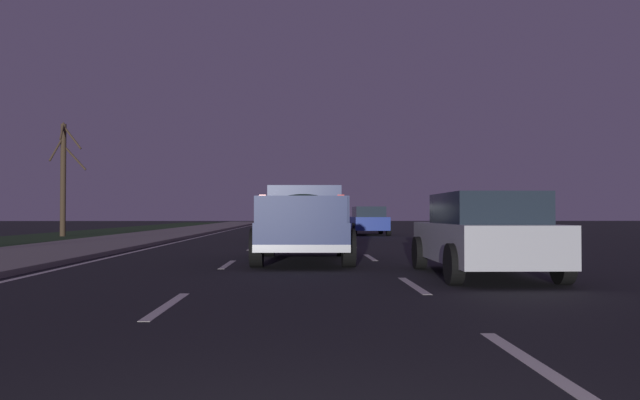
{
  "coord_description": "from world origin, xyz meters",
  "views": [
    {
      "loc": [
        -2.6,
        0.04,
        1.16
      ],
      "look_at": [
        15.14,
        -0.44,
        1.54
      ],
      "focal_mm": 35.79,
      "sensor_mm": 36.0,
      "label": 1
    }
  ],
  "objects_px": {
    "sedan_silver": "(483,234)",
    "bare_tree_far": "(64,176)",
    "pickup_truck": "(304,221)",
    "sedan_blue": "(368,221)",
    "sedan_black": "(307,223)"
  },
  "relations": [
    {
      "from": "sedan_silver",
      "to": "sedan_blue",
      "type": "bearing_deg",
      "value": -0.57
    },
    {
      "from": "sedan_silver",
      "to": "sedan_blue",
      "type": "height_order",
      "value": "same"
    },
    {
      "from": "sedan_silver",
      "to": "sedan_blue",
      "type": "distance_m",
      "value": 23.01
    },
    {
      "from": "sedan_black",
      "to": "sedan_blue",
      "type": "height_order",
      "value": "same"
    },
    {
      "from": "pickup_truck",
      "to": "sedan_black",
      "type": "relative_size",
      "value": 1.24
    },
    {
      "from": "sedan_silver",
      "to": "sedan_black",
      "type": "relative_size",
      "value": 1.0
    },
    {
      "from": "pickup_truck",
      "to": "sedan_silver",
      "type": "xyz_separation_m",
      "value": [
        -3.95,
        -3.32,
        -0.2
      ]
    },
    {
      "from": "pickup_truck",
      "to": "bare_tree_far",
      "type": "relative_size",
      "value": 0.93
    },
    {
      "from": "pickup_truck",
      "to": "sedan_black",
      "type": "bearing_deg",
      "value": -0.8
    },
    {
      "from": "sedan_blue",
      "to": "pickup_truck",
      "type": "bearing_deg",
      "value": 169.46
    },
    {
      "from": "sedan_blue",
      "to": "bare_tree_far",
      "type": "bearing_deg",
      "value": 96.4
    },
    {
      "from": "pickup_truck",
      "to": "bare_tree_far",
      "type": "distance_m",
      "value": 21.33
    },
    {
      "from": "pickup_truck",
      "to": "bare_tree_far",
      "type": "xyz_separation_m",
      "value": [
        17.28,
        12.32,
        2.11
      ]
    },
    {
      "from": "sedan_silver",
      "to": "bare_tree_far",
      "type": "height_order",
      "value": "bare_tree_far"
    },
    {
      "from": "bare_tree_far",
      "to": "sedan_blue",
      "type": "bearing_deg",
      "value": -83.6
    }
  ]
}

